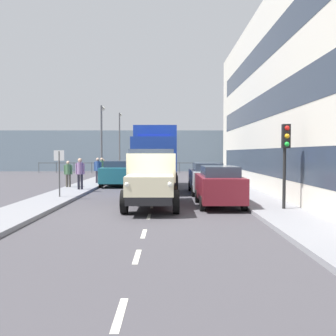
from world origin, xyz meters
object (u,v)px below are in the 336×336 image
Objects in this scene: pedestrian_with_bag at (102,167)px; pedestrian_near_railing at (103,167)px; car_maroon_kerbside_near at (219,186)px; lamp_post_far at (120,137)px; traffic_light_near at (286,148)px; street_sign at (59,165)px; lamp_post_promenade at (102,135)px; car_teal_oppositeside_0 at (117,173)px; pedestrian_couple_b at (98,168)px; lorry_cargo_blue at (156,156)px; pedestrian_strolling at (80,171)px; truck_vintage_cream at (152,180)px; pedestrian_in_dark_coat at (68,172)px; car_silver_kerbside_1 at (207,178)px.

pedestrian_with_bag reaches higher than pedestrian_near_railing.
lamp_post_far is at bearing -73.35° from car_maroon_kerbside_near.
traffic_light_near is at bearing 110.07° from lamp_post_far.
pedestrian_near_railing is at bearing -90.22° from street_sign.
car_teal_oppositeside_0 is at bearing 111.81° from lamp_post_promenade.
pedestrian_couple_b is at bearing -51.42° from traffic_light_near.
pedestrian_near_railing is (1.69, -4.35, 0.21)m from car_teal_oppositeside_0.
traffic_light_near is (-9.45, 13.74, 1.29)m from pedestrian_with_bag.
car_teal_oppositeside_0 is (2.77, -2.13, -1.18)m from lorry_cargo_blue.
lamp_post_far is at bearing -69.93° from traffic_light_near.
pedestrian_strolling is 0.80× the size of street_sign.
pedestrian_couple_b is at bearing -54.96° from car_maroon_kerbside_near.
traffic_light_near is 0.48× the size of lamp_post_far.
lamp_post_far is at bearing -88.90° from pedestrian_near_railing.
pedestrian_with_bag is 16.73m from traffic_light_near.
lorry_cargo_blue is 4.54× the size of pedestrian_strolling.
street_sign reaches higher than car_maroon_kerbside_near.
car_maroon_kerbside_near is at bearing 120.65° from pedestrian_with_bag.
pedestrian_with_bag is at bearing -87.72° from pedestrian_couple_b.
car_teal_oppositeside_0 is at bearing -59.01° from car_maroon_kerbside_near.
truck_vintage_cream reaches higher than pedestrian_with_bag.
car_maroon_kerbside_near is at bearing 106.65° from lamp_post_far.
lamp_post_far reaches higher than lamp_post_promenade.
lamp_post_promenade is at bearing -80.06° from pedestrian_with_bag.
lorry_cargo_blue reaches higher than truck_vintage_cream.
street_sign is (-0.95, 4.96, 0.58)m from pedestrian_in_dark_coat.
pedestrian_with_bag is at bearing -70.97° from truck_vintage_cream.
car_silver_kerbside_1 is 2.53× the size of pedestrian_strolling.
car_teal_oppositeside_0 is 0.62× the size of lamp_post_far.
lorry_cargo_blue is 4.69× the size of pedestrian_with_bag.
street_sign is (1.74, 7.27, 0.79)m from car_teal_oppositeside_0.
pedestrian_in_dark_coat is 6.73m from pedestrian_near_railing.
pedestrian_couple_b is (-0.16, -4.44, -0.02)m from pedestrian_strolling.
car_teal_oppositeside_0 is at bearing 154.48° from pedestrian_couple_b.
lamp_post_far is at bearing -79.57° from truck_vintage_cream.
pedestrian_couple_b is at bearing -36.68° from car_silver_kerbside_1.
car_silver_kerbside_1 is 2.58× the size of pedestrian_couple_b.
lamp_post_far is (4.69, -18.06, 2.00)m from lorry_cargo_blue.
lamp_post_promenade is (0.34, -1.95, 2.54)m from pedestrian_with_bag.
pedestrian_in_dark_coat is 5.08m from street_sign.
pedestrian_strolling is at bearing 127.13° from pedestrian_in_dark_coat.
car_silver_kerbside_1 is 22.13m from lamp_post_far.
lorry_cargo_blue is 6.50m from pedestrian_with_bag.
lorry_cargo_blue is 18.77m from lamp_post_far.
pedestrian_strolling reaches higher than pedestrian_near_railing.
lamp_post_promenade reaches higher than pedestrian_in_dark_coat.
lorry_cargo_blue reaches higher than pedestrian_in_dark_coat.
truck_vintage_cream is at bearing 125.59° from pedestrian_strolling.
car_silver_kerbside_1 is at bearing 139.56° from lorry_cargo_blue.
car_maroon_kerbside_near is at bearing 125.04° from pedestrian_couple_b.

